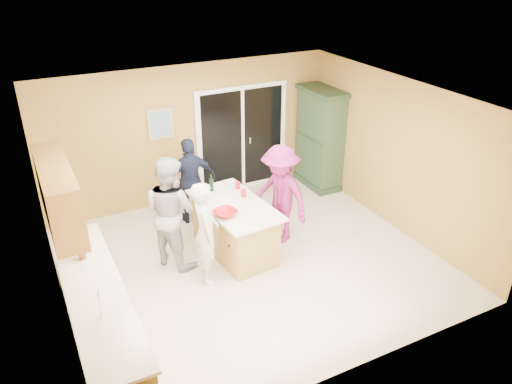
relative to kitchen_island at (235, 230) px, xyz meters
name	(u,v)px	position (x,y,z in m)	size (l,w,h in m)	color
floor	(250,262)	(0.09, -0.38, -0.41)	(5.50, 5.50, 0.00)	beige
ceiling	(249,101)	(0.09, -0.38, 2.19)	(5.50, 5.00, 0.10)	white
wall_back	(190,134)	(0.09, 2.12, 0.89)	(5.50, 0.10, 2.60)	tan
wall_front	(355,281)	(0.09, -2.88, 0.89)	(5.50, 0.10, 2.60)	tan
wall_left	(50,232)	(-2.66, -0.38, 0.89)	(0.10, 5.00, 2.60)	tan
wall_right	(397,155)	(2.84, -0.38, 0.89)	(0.10, 5.00, 2.60)	tan
left_cabinet_run	(102,330)	(-2.36, -1.43, 0.05)	(0.65, 3.05, 1.24)	#B98C48
upper_cabinets	(59,194)	(-2.49, -0.58, 1.46)	(0.35, 1.60, 0.75)	#B98C48
sliding_door	(242,139)	(1.14, 2.09, 0.64)	(1.90, 0.07, 2.10)	white
framed_picture	(161,124)	(-0.46, 2.10, 1.19)	(0.46, 0.04, 0.56)	tan
kitchen_island	(235,230)	(0.00, 0.00, 0.00)	(1.05, 1.74, 0.87)	#B98C48
green_hutch	(320,140)	(2.58, 1.52, 0.57)	(0.58, 1.09, 2.00)	#233925
woman_white	(206,232)	(-0.66, -0.45, 0.38)	(0.57, 0.38, 1.57)	silver
woman_grey	(170,212)	(-0.96, 0.20, 0.47)	(0.86, 0.67, 1.76)	#ACACAF
woman_navy	(191,181)	(-0.24, 1.29, 0.37)	(0.91, 0.38, 1.55)	#1B253D
woman_magenta	(280,195)	(0.82, 0.02, 0.43)	(1.08, 0.62, 1.67)	#8D1E60
serving_bowl	(225,213)	(-0.27, -0.27, 0.51)	(0.34, 0.34, 0.08)	red
tulip_vase	(80,246)	(-2.36, -0.58, 0.72)	(0.20, 0.14, 0.39)	red
tumbler_near	(243,193)	(0.24, 0.16, 0.53)	(0.08, 0.08, 0.12)	red
tumbler_far	(238,185)	(0.28, 0.46, 0.52)	(0.08, 0.08, 0.12)	red
wine_bottle	(211,184)	(-0.14, 0.58, 0.58)	(0.07, 0.07, 0.29)	black
white_plate	(223,198)	(-0.08, 0.23, 0.47)	(0.22, 0.22, 0.01)	silver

